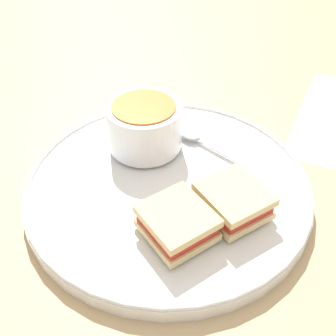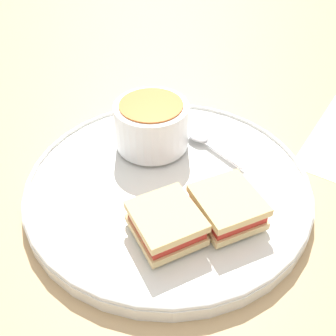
% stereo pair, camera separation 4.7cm
% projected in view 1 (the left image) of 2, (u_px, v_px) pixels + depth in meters
% --- Properties ---
extents(ground_plane, '(2.40, 2.40, 0.00)m').
position_uv_depth(ground_plane, '(168.00, 191.00, 0.50)').
color(ground_plane, tan).
extents(plate, '(0.35, 0.35, 0.02)m').
position_uv_depth(plate, '(168.00, 184.00, 0.49)').
color(plate, white).
rests_on(plate, ground_plane).
extents(soup_bowl, '(0.10, 0.10, 0.06)m').
position_uv_depth(soup_bowl, '(145.00, 126.00, 0.51)').
color(soup_bowl, white).
rests_on(soup_bowl, plate).
extents(spoon, '(0.10, 0.05, 0.01)m').
position_uv_depth(spoon, '(193.00, 136.00, 0.54)').
color(spoon, silver).
rests_on(spoon, plate).
extents(sandwich_half_near, '(0.09, 0.09, 0.03)m').
position_uv_depth(sandwich_half_near, '(177.00, 223.00, 0.41)').
color(sandwich_half_near, '#DBBC7F').
rests_on(sandwich_half_near, plate).
extents(sandwich_half_far, '(0.10, 0.09, 0.03)m').
position_uv_depth(sandwich_half_far, '(233.00, 201.00, 0.43)').
color(sandwich_half_far, '#DBBC7F').
rests_on(sandwich_half_far, plate).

